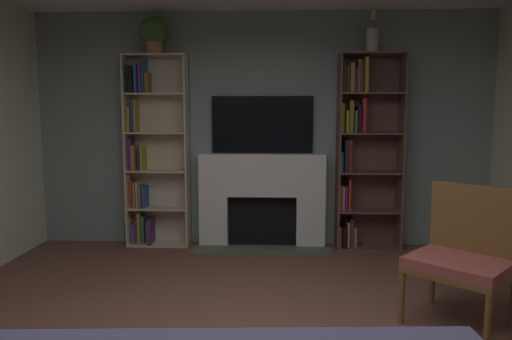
% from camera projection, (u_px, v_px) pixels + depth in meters
% --- Properties ---
extents(wall_back_accent, '(5.52, 0.06, 2.77)m').
position_uv_depth(wall_back_accent, '(263.00, 130.00, 5.76)').
color(wall_back_accent, gray).
rests_on(wall_back_accent, ground_plane).
extents(fireplace, '(1.58, 0.54, 1.11)m').
position_uv_depth(fireplace, '(262.00, 197.00, 5.70)').
color(fireplace, white).
rests_on(fireplace, ground_plane).
extents(tv, '(1.19, 0.06, 0.67)m').
position_uv_depth(tv, '(262.00, 125.00, 5.69)').
color(tv, black).
rests_on(tv, fireplace).
extents(bookshelf_left, '(0.73, 0.27, 2.26)m').
position_uv_depth(bookshelf_left, '(150.00, 153.00, 5.72)').
color(bookshelf_left, beige).
rests_on(bookshelf_left, ground_plane).
extents(bookshelf_right, '(0.73, 0.33, 2.26)m').
position_uv_depth(bookshelf_right, '(361.00, 147.00, 5.58)').
color(bookshelf_right, brown).
rests_on(bookshelf_right, ground_plane).
extents(potted_plant, '(0.33, 0.33, 0.43)m').
position_uv_depth(potted_plant, '(154.00, 33.00, 5.49)').
color(potted_plant, '#AF704C').
rests_on(potted_plant, bookshelf_left).
extents(vase_with_flowers, '(0.14, 0.14, 0.47)m').
position_uv_depth(vase_with_flowers, '(372.00, 39.00, 5.40)').
color(vase_with_flowers, beige).
rests_on(vase_with_flowers, bookshelf_right).
extents(armchair, '(0.88, 0.87, 1.04)m').
position_uv_depth(armchair, '(464.00, 253.00, 3.63)').
color(armchair, brown).
rests_on(armchair, ground_plane).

